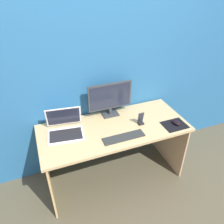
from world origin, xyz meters
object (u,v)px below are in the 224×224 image
at_px(monitor, 110,98).
at_px(keyboard_external, 124,137).
at_px(mouse, 176,123).
at_px(phone_in_dock, 141,120).
at_px(laptop, 65,129).

xyz_separation_m(monitor, keyboard_external, (-0.02, -0.43, -0.20)).
height_order(mouse, phone_in_dock, phone_in_dock).
height_order(monitor, mouse, monitor).
bearing_deg(monitor, laptop, -164.79).
distance_m(monitor, laptop, 0.58).
distance_m(monitor, mouse, 0.74).
distance_m(keyboard_external, phone_in_dock, 0.30).
distance_m(mouse, phone_in_dock, 0.37).
height_order(laptop, keyboard_external, laptop).
bearing_deg(monitor, phone_in_dock, -50.05).
height_order(laptop, mouse, laptop).
height_order(monitor, keyboard_external, monitor).
bearing_deg(phone_in_dock, laptop, 169.91).
bearing_deg(monitor, mouse, -36.26).
relative_size(monitor, laptop, 1.26).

